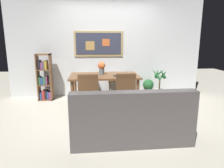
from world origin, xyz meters
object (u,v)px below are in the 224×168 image
object	(u,v)px
dining_chair_far_left	(90,77)
flower_vase	(102,67)
dining_chair_near_left	(88,92)
dining_chair_near_right	(125,91)
dining_chair_far_right	(115,76)
potted_ivy	(148,87)
dining_table	(104,79)
leather_couch	(130,120)
bookshelf	(45,79)
tv_remote	(115,75)
potted_palm	(159,86)

from	to	relation	value
dining_chair_far_left	flower_vase	world-z (taller)	flower_vase
dining_chair_near_left	flower_vase	distance (m)	1.03
dining_chair_near_right	dining_chair_near_left	bearing A→B (deg)	-178.87
dining_chair_far_right	flower_vase	distance (m)	0.93
potted_ivy	flower_vase	xyz separation A→B (m)	(-1.30, -0.57, 0.65)
dining_table	dining_chair_near_right	world-z (taller)	dining_chair_near_right
dining_chair_near_left	potted_ivy	xyz separation A→B (m)	(1.61, 1.48, -0.28)
dining_table	flower_vase	world-z (taller)	flower_vase
flower_vase	dining_chair_far_right	bearing A→B (deg)	61.80
dining_chair_near_right	leather_couch	bearing A→B (deg)	-94.35
dining_table	potted_ivy	bearing A→B (deg)	27.63
dining_chair_far_left	bookshelf	xyz separation A→B (m)	(-1.16, -0.22, 0.00)
bookshelf	potted_ivy	distance (m)	2.75
dining_table	tv_remote	xyz separation A→B (m)	(0.24, -0.13, 0.10)
potted_palm	dining_table	bearing A→B (deg)	-165.38
dining_table	potted_palm	bearing A→B (deg)	14.62
potted_ivy	flower_vase	distance (m)	1.56
dining_chair_near_left	leather_couch	xyz separation A→B (m)	(0.65, -0.91, -0.23)
tv_remote	flower_vase	bearing A→B (deg)	145.50
dining_table	leather_couch	world-z (taller)	leather_couch
dining_chair_far_left	bookshelf	distance (m)	1.18
dining_chair_near_right	leather_couch	size ratio (longest dim) A/B	0.51
potted_ivy	flower_vase	bearing A→B (deg)	-156.17
dining_chair_far_left	flower_vase	bearing A→B (deg)	-69.73
bookshelf	potted_ivy	xyz separation A→B (m)	(2.73, 0.06, -0.29)
dining_chair_near_left	potted_palm	bearing A→B (deg)	33.63
leather_couch	potted_ivy	distance (m)	2.58
bookshelf	tv_remote	xyz separation A→B (m)	(1.73, -0.72, 0.20)
leather_couch	dining_chair_far_right	bearing A→B (deg)	88.63
dining_chair_far_right	dining_chair_near_left	xyz separation A→B (m)	(-0.71, -1.66, 0.00)
leather_couch	potted_palm	xyz separation A→B (m)	(1.18, 2.12, 0.02)
dining_chair_far_left	flower_vase	xyz separation A→B (m)	(0.27, -0.74, 0.36)
dining_chair_far_left	dining_chair_near_right	bearing A→B (deg)	-67.24
potted_ivy	dining_chair_far_left	bearing A→B (deg)	174.04
dining_chair_far_right	potted_palm	xyz separation A→B (m)	(1.12, -0.45, -0.21)
dining_chair_near_right	tv_remote	size ratio (longest dim) A/B	5.66
dining_chair_near_left	leather_couch	bearing A→B (deg)	-54.49
dining_table	bookshelf	world-z (taller)	bookshelf
dining_chair_far_right	bookshelf	bearing A→B (deg)	-172.57
dining_chair_near_left	bookshelf	xyz separation A→B (m)	(-1.13, 1.42, 0.00)
dining_chair_near_right	dining_chair_near_left	size ratio (longest dim) A/B	1.00
dining_chair_far_left	dining_chair_near_right	xyz separation A→B (m)	(0.69, -1.63, 0.00)
dining_chair_near_left	bookshelf	world-z (taller)	bookshelf
bookshelf	dining_chair_far_right	bearing A→B (deg)	7.43
dining_chair_near_right	tv_remote	bearing A→B (deg)	99.35
dining_table	leather_couch	bearing A→B (deg)	-80.71
bookshelf	tv_remote	distance (m)	1.89
tv_remote	bookshelf	bearing A→B (deg)	157.43
dining_chair_near_right	bookshelf	bearing A→B (deg)	142.63
dining_chair_far_left	dining_chair_near_left	distance (m)	1.65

